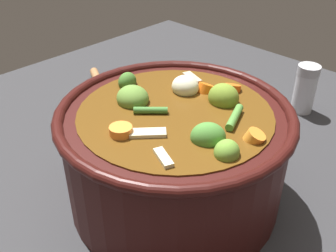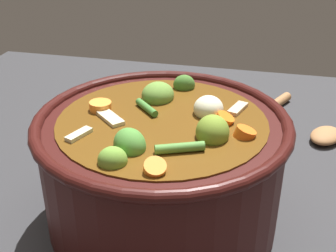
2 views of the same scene
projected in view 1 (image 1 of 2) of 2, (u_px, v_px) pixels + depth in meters
ground_plane at (174, 195)px, 0.56m from camera, size 1.10×1.10×0.00m
cooking_pot at (175, 153)px, 0.52m from camera, size 0.30×0.30×0.16m
wooden_spoon at (131, 88)px, 0.82m from camera, size 0.20×0.20×0.02m
salt_shaker at (305, 89)px, 0.73m from camera, size 0.04×0.04×0.09m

